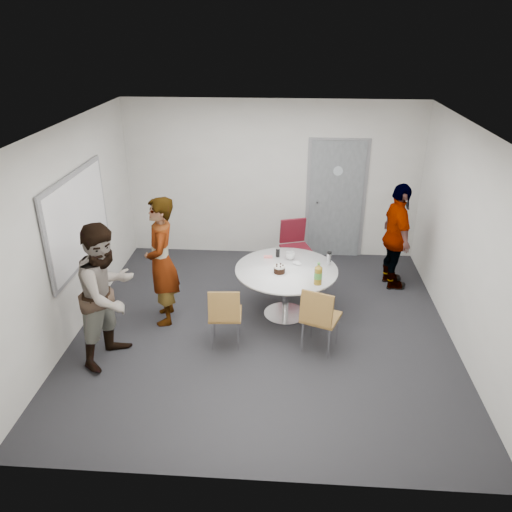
# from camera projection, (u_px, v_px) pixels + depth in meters

# --- Properties ---
(floor) EXTENTS (5.00, 5.00, 0.00)m
(floor) POSITION_uv_depth(u_px,v_px,m) (264.00, 328.00, 6.83)
(floor) COLOR black
(floor) RESTS_ON ground
(ceiling) EXTENTS (5.00, 5.00, 0.00)m
(ceiling) POSITION_uv_depth(u_px,v_px,m) (265.00, 129.00, 5.68)
(ceiling) COLOR silver
(ceiling) RESTS_ON wall_back
(wall_back) EXTENTS (5.00, 0.00, 5.00)m
(wall_back) POSITION_uv_depth(u_px,v_px,m) (272.00, 180.00, 8.51)
(wall_back) COLOR silver
(wall_back) RESTS_ON floor
(wall_left) EXTENTS (0.00, 5.00, 5.00)m
(wall_left) POSITION_uv_depth(u_px,v_px,m) (70.00, 232.00, 6.41)
(wall_left) COLOR silver
(wall_left) RESTS_ON floor
(wall_right) EXTENTS (0.00, 5.00, 5.00)m
(wall_right) POSITION_uv_depth(u_px,v_px,m) (468.00, 243.00, 6.10)
(wall_right) COLOR silver
(wall_right) RESTS_ON floor
(wall_front) EXTENTS (5.00, 0.00, 5.00)m
(wall_front) POSITION_uv_depth(u_px,v_px,m) (247.00, 360.00, 4.00)
(wall_front) COLOR silver
(wall_front) RESTS_ON floor
(door) EXTENTS (1.02, 0.17, 2.12)m
(door) POSITION_uv_depth(u_px,v_px,m) (336.00, 200.00, 8.56)
(door) COLOR slate
(door) RESTS_ON wall_back
(whiteboard) EXTENTS (0.04, 1.90, 1.25)m
(whiteboard) POSITION_uv_depth(u_px,v_px,m) (78.00, 220.00, 6.55)
(whiteboard) COLOR gray
(whiteboard) RESTS_ON wall_left
(table) EXTENTS (1.41, 1.41, 1.04)m
(table) POSITION_uv_depth(u_px,v_px,m) (288.00, 275.00, 6.87)
(table) COLOR white
(table) RESTS_ON floor
(chair_near_left) EXTENTS (0.43, 0.47, 0.85)m
(chair_near_left) POSITION_uv_depth(u_px,v_px,m) (225.00, 312.00, 6.23)
(chair_near_left) COLOR brown
(chair_near_left) RESTS_ON floor
(chair_near_right) EXTENTS (0.56, 0.59, 0.90)m
(chair_near_right) POSITION_uv_depth(u_px,v_px,m) (319.00, 315.00, 6.12)
(chair_near_right) COLOR brown
(chair_near_right) RESTS_ON floor
(chair_far) EXTENTS (0.56, 0.59, 0.93)m
(chair_far) POSITION_uv_depth(u_px,v_px,m) (295.00, 242.00, 8.08)
(chair_far) COLOR maroon
(chair_far) RESTS_ON floor
(person_main) EXTENTS (0.55, 0.73, 1.80)m
(person_main) POSITION_uv_depth(u_px,v_px,m) (162.00, 262.00, 6.67)
(person_main) COLOR #A5C6EA
(person_main) RESTS_ON floor
(person_left) EXTENTS (0.94, 1.05, 1.78)m
(person_left) POSITION_uv_depth(u_px,v_px,m) (108.00, 294.00, 5.89)
(person_left) COLOR white
(person_left) RESTS_ON floor
(person_right) EXTENTS (0.52, 1.02, 1.67)m
(person_right) POSITION_uv_depth(u_px,v_px,m) (397.00, 237.00, 7.59)
(person_right) COLOR black
(person_right) RESTS_ON floor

